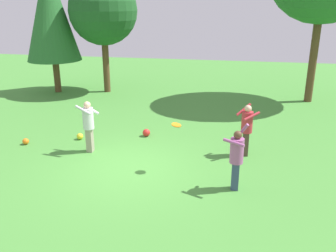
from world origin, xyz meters
TOP-DOWN VIEW (x-y plane):
  - ground_plane at (0.00, 0.00)m, footprint 40.00×40.00m
  - person_thrower at (2.91, -0.64)m, footprint 0.62×0.63m
  - person_catcher at (-1.65, 0.97)m, footprint 0.67×0.61m
  - person_bystander at (3.19, 1.58)m, footprint 0.72×0.71m
  - frisbee at (1.26, 0.14)m, footprint 0.32×0.32m
  - ball_yellow at (-2.40, 1.88)m, footprint 0.22×0.22m
  - ball_orange at (-4.00, 1.12)m, footprint 0.21×0.21m
  - ball_red at (-0.21, 2.61)m, footprint 0.27×0.27m
  - tree_left at (-3.80, 8.63)m, footprint 3.36×3.36m
  - tree_far_left at (-6.33, 8.13)m, footprint 2.69×2.69m

SIDE VIEW (x-z plane):
  - ground_plane at x=0.00m, z-range 0.00..0.00m
  - ball_orange at x=-4.00m, z-range 0.00..0.21m
  - ball_yellow at x=-2.40m, z-range 0.00..0.22m
  - ball_red at x=-0.21m, z-range 0.00..0.27m
  - person_thrower at x=2.91m, z-range 0.07..1.81m
  - person_bystander at x=3.19m, z-range 0.15..1.76m
  - person_catcher at x=-1.65m, z-range 0.15..1.80m
  - frisbee at x=1.26m, z-range 1.32..1.40m
  - tree_far_left at x=-6.33m, z-range 0.80..7.24m
  - tree_left at x=-3.80m, z-range 1.17..6.91m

